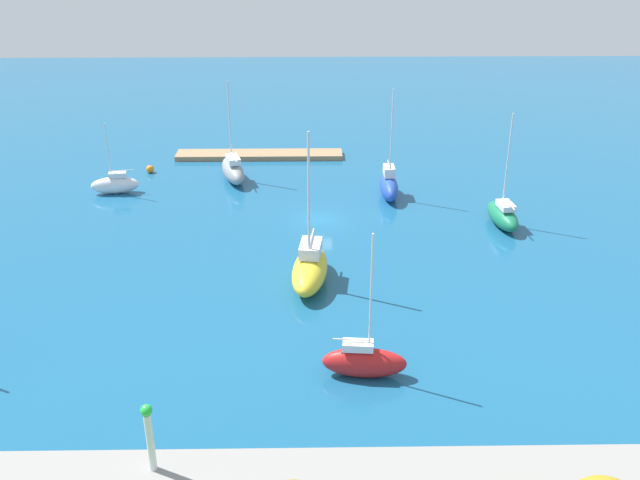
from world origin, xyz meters
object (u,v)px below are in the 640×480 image
sailboat_green_center_basin (503,215)px  mooring_buoy_orange (150,169)px  harbor_beacon (149,433)px  sailboat_blue_east_end (389,185)px  sailboat_yellow_lone_north (310,268)px  pier_dock (259,155)px  sailboat_white_mid_basin (115,184)px  sailboat_red_outer_mooring (364,361)px  sailboat_gray_far_north (233,170)px

sailboat_green_center_basin → mooring_buoy_orange: bearing=60.6°
harbor_beacon → sailboat_green_center_basin: sailboat_green_center_basin is taller
harbor_beacon → sailboat_blue_east_end: size_ratio=0.34×
sailboat_yellow_lone_north → sailboat_blue_east_end: bearing=162.9°
sailboat_yellow_lone_north → mooring_buoy_orange: 30.58m
pier_dock → sailboat_blue_east_end: sailboat_blue_east_end is taller
sailboat_green_center_basin → sailboat_white_mid_basin: 37.65m
mooring_buoy_orange → sailboat_green_center_basin: bearing=156.8°
sailboat_red_outer_mooring → sailboat_gray_far_north: size_ratio=0.92×
sailboat_yellow_lone_north → mooring_buoy_orange: size_ratio=14.46×
harbor_beacon → sailboat_white_mid_basin: 42.22m
sailboat_yellow_lone_north → mooring_buoy_orange: (17.20, -25.28, -0.86)m
sailboat_red_outer_mooring → sailboat_white_mid_basin: bearing=131.0°
sailboat_white_mid_basin → sailboat_gray_far_north: (-11.40, -3.53, 0.25)m
sailboat_green_center_basin → sailboat_blue_east_end: sailboat_blue_east_end is taller
pier_dock → mooring_buoy_orange: 12.59m
sailboat_blue_east_end → mooring_buoy_orange: size_ratio=13.05×
sailboat_blue_east_end → sailboat_gray_far_north: size_ratio=1.05×
sailboat_gray_far_north → sailboat_red_outer_mooring: bearing=-178.2°
sailboat_blue_east_end → sailboat_yellow_lone_north: size_ratio=0.90×
sailboat_green_center_basin → sailboat_blue_east_end: 11.83m
sailboat_green_center_basin → mooring_buoy_orange: sailboat_green_center_basin is taller
sailboat_blue_east_end → sailboat_yellow_lone_north: 19.29m
sailboat_green_center_basin → pier_dock: bearing=42.9°
pier_dock → harbor_beacon: (1.78, 51.68, 3.46)m
sailboat_blue_east_end → sailboat_white_mid_basin: bearing=-93.4°
sailboat_red_outer_mooring → sailboat_blue_east_end: 29.83m
pier_dock → sailboat_yellow_lone_north: size_ratio=1.58×
sailboat_blue_east_end → sailboat_gray_far_north: 16.58m
sailboat_white_mid_basin → sailboat_red_outer_mooring: (-22.60, 31.01, 0.11)m
sailboat_gray_far_north → mooring_buoy_orange: 9.60m
pier_dock → sailboat_red_outer_mooring: bearing=101.9°
mooring_buoy_orange → sailboat_blue_east_end: bearing=163.0°
sailboat_white_mid_basin → sailboat_blue_east_end: (-27.19, 1.53, 0.29)m
sailboat_red_outer_mooring → mooring_buoy_orange: 42.36m
pier_dock → sailboat_red_outer_mooring: 43.21m
mooring_buoy_orange → harbor_beacon: bearing=101.8°
sailboat_gray_far_north → pier_dock: bearing=-32.5°
pier_dock → sailboat_blue_east_end: size_ratio=1.75×
sailboat_gray_far_north → mooring_buoy_orange: (9.22, -2.57, -0.78)m
sailboat_white_mid_basin → sailboat_yellow_lone_north: sailboat_yellow_lone_north is taller
sailboat_yellow_lone_north → mooring_buoy_orange: bearing=-139.0°
sailboat_yellow_lone_north → mooring_buoy_orange: sailboat_yellow_lone_north is taller
sailboat_green_center_basin → sailboat_yellow_lone_north: size_ratio=0.85×
sailboat_white_mid_basin → sailboat_red_outer_mooring: size_ratio=0.75×
harbor_beacon → sailboat_gray_far_north: 44.03m
pier_dock → sailboat_gray_far_north: sailboat_gray_far_north is taller
pier_dock → sailboat_yellow_lone_north: sailboat_yellow_lone_north is taller
sailboat_gray_far_north → harbor_beacon: bearing=164.5°
sailboat_red_outer_mooring → mooring_buoy_orange: sailboat_red_outer_mooring is taller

